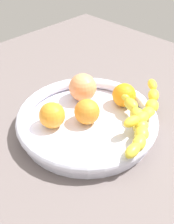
% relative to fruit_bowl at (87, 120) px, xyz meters
% --- Properties ---
extents(kitchen_counter, '(1.20, 1.20, 0.03)m').
position_rel_fruit_bowl_xyz_m(kitchen_counter, '(0.00, 0.00, -0.04)').
color(kitchen_counter, '#665B5A').
rests_on(kitchen_counter, ground).
extents(fruit_bowl, '(0.34, 0.34, 0.05)m').
position_rel_fruit_bowl_xyz_m(fruit_bowl, '(0.00, 0.00, 0.00)').
color(fruit_bowl, silver).
rests_on(fruit_bowl, kitchen_counter).
extents(banana_draped_left, '(0.21, 0.10, 0.05)m').
position_rel_fruit_bowl_xyz_m(banana_draped_left, '(-0.12, 0.09, 0.02)').
color(banana_draped_left, yellow).
rests_on(banana_draped_left, fruit_bowl).
extents(banana_draped_right, '(0.18, 0.17, 0.05)m').
position_rel_fruit_bowl_xyz_m(banana_draped_right, '(-0.05, 0.11, 0.02)').
color(banana_draped_right, yellow).
rests_on(banana_draped_right, fruit_bowl).
extents(orange_front, '(0.06, 0.06, 0.06)m').
position_rel_fruit_bowl_xyz_m(orange_front, '(-0.12, 0.02, 0.03)').
color(orange_front, orange).
rests_on(orange_front, fruit_bowl).
extents(orange_mid_left, '(0.06, 0.06, 0.06)m').
position_rel_fruit_bowl_xyz_m(orange_mid_left, '(0.07, -0.05, 0.03)').
color(orange_mid_left, orange).
rests_on(orange_mid_left, fruit_bowl).
extents(orange_mid_right, '(0.06, 0.06, 0.06)m').
position_rel_fruit_bowl_xyz_m(orange_mid_right, '(-0.00, -0.00, 0.03)').
color(orange_mid_right, orange).
rests_on(orange_mid_right, fruit_bowl).
extents(peach_blush, '(0.07, 0.07, 0.07)m').
position_rel_fruit_bowl_xyz_m(peach_blush, '(-0.06, -0.08, 0.03)').
color(peach_blush, '#F9995F').
rests_on(peach_blush, fruit_bowl).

